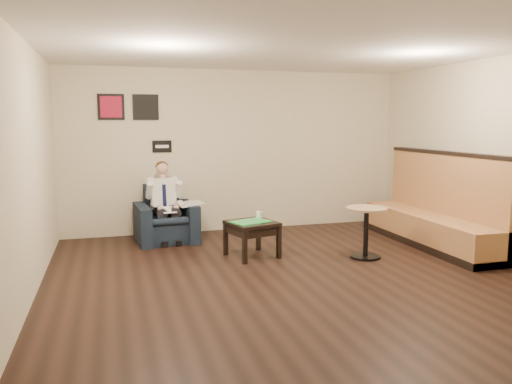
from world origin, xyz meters
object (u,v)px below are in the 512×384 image
object	(u,v)px
seated_man	(167,205)
banquette	(431,200)
cafe_table	(366,233)
smartphone	(249,219)
green_folder	(251,222)
side_table	(252,239)
armchair	(166,214)
coffee_mug	(259,215)

from	to	relation	value
seated_man	banquette	distance (m)	4.12
banquette	cafe_table	xyz separation A→B (m)	(-1.31, -0.38, -0.36)
smartphone	green_folder	bearing A→B (deg)	-103.96
seated_man	green_folder	distance (m)	1.59
side_table	smartphone	size ratio (longest dim) A/B	3.93
armchair	banquette	distance (m)	4.17
seated_man	coffee_mug	xyz separation A→B (m)	(1.22, -0.99, -0.05)
armchair	seated_man	size ratio (longest dim) A/B	0.75
banquette	seated_man	bearing A→B (deg)	161.61
side_table	cafe_table	size ratio (longest dim) A/B	0.86
smartphone	banquette	world-z (taller)	banquette
side_table	green_folder	size ratio (longest dim) A/B	1.22
side_table	coffee_mug	distance (m)	0.39
armchair	coffee_mug	world-z (taller)	armchair
smartphone	banquette	bearing A→B (deg)	-11.03
armchair	side_table	bearing A→B (deg)	-55.12
banquette	side_table	bearing A→B (deg)	177.55
armchair	seated_man	distance (m)	0.20
smartphone	cafe_table	xyz separation A→B (m)	(1.52, -0.69, -0.15)
coffee_mug	cafe_table	size ratio (longest dim) A/B	0.15
armchair	coffee_mug	distance (m)	1.66
seated_man	banquette	bearing A→B (deg)	-23.16
side_table	smartphone	world-z (taller)	smartphone
green_folder	seated_man	bearing A→B (deg)	130.60
seated_man	side_table	bearing A→B (deg)	-52.71
banquette	smartphone	bearing A→B (deg)	173.74
smartphone	banquette	distance (m)	2.86
coffee_mug	side_table	bearing A→B (deg)	-131.54
side_table	cafe_table	bearing A→B (deg)	-18.10
side_table	cafe_table	distance (m)	1.61
armchair	smartphone	xyz separation A→B (m)	(1.08, -1.10, 0.07)
green_folder	cafe_table	world-z (taller)	cafe_table
armchair	coffee_mug	size ratio (longest dim) A/B	8.58
green_folder	coffee_mug	world-z (taller)	coffee_mug
coffee_mug	smartphone	bearing A→B (deg)	177.67
green_folder	coffee_mug	xyz separation A→B (m)	(0.19, 0.21, 0.05)
armchair	cafe_table	world-z (taller)	armchair
side_table	coffee_mug	world-z (taller)	coffee_mug
seated_man	banquette	world-z (taller)	banquette
green_folder	smartphone	bearing A→B (deg)	80.81
coffee_mug	cafe_table	bearing A→B (deg)	-26.53
side_table	banquette	distance (m)	2.88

